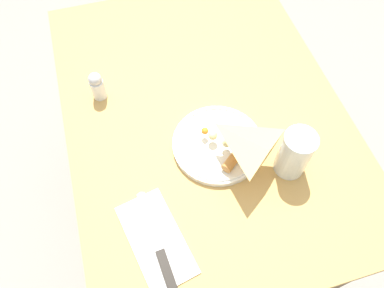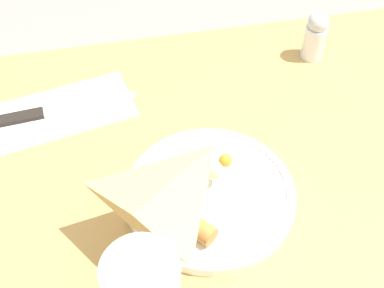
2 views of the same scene
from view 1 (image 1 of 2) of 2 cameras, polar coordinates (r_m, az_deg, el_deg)
name	(u,v)px [view 1 (image 1 of 2)]	position (r m, az deg, el deg)	size (l,w,h in m)	color
ground_plane	(199,208)	(1.58, 1.07, -9.66)	(6.00, 6.00, 0.00)	gray
dining_table	(202,134)	(1.05, 1.59, 1.57)	(0.96, 0.70, 0.70)	tan
plate_pizza	(216,143)	(0.88, 3.67, 0.08)	(0.21, 0.21, 0.05)	white
milk_glass	(294,154)	(0.85, 15.30, -1.54)	(0.07, 0.07, 0.13)	white
napkin_folded	(156,239)	(0.81, -5.50, -14.25)	(0.22, 0.14, 0.00)	white
butter_knife	(158,244)	(0.80, -5.26, -14.93)	(0.22, 0.04, 0.01)	black
salt_shaker	(97,86)	(0.98, -14.25, 8.62)	(0.04, 0.04, 0.08)	white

